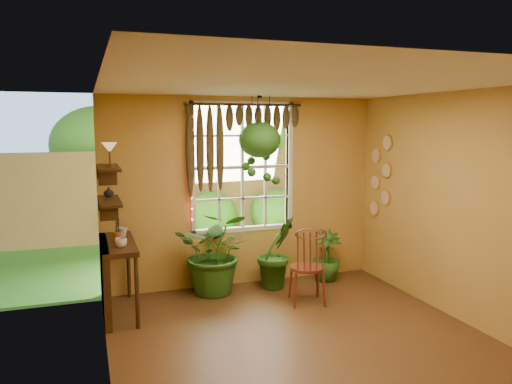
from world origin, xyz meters
The scene contains 23 objects.
floor centered at (0.00, 0.00, 0.00)m, with size 4.50×4.50×0.00m, color #553018.
ceiling centered at (0.00, 0.00, 2.70)m, with size 4.50×4.50×0.00m, color white.
wall_back centered at (0.00, 2.25, 1.35)m, with size 4.00×4.00×0.00m, color #C49043.
wall_left centered at (-2.00, 0.00, 1.35)m, with size 4.50×4.50×0.00m, color #C49043.
wall_right centered at (2.00, 0.00, 1.35)m, with size 4.50×4.50×0.00m, color #C49043.
window centered at (0.00, 2.28, 1.70)m, with size 1.52×0.10×1.86m.
valance_vine centered at (-0.08, 2.16, 2.28)m, with size 1.70×0.12×1.10m.
string_lights centered at (-0.76, 2.19, 1.75)m, with size 0.03×0.03×1.54m, color #FF2633, non-canonical shape.
wall_plates centered at (1.98, 1.79, 1.55)m, with size 0.04×0.32×1.10m, color #FFF5D0, non-canonical shape.
counter_ledge centered at (-1.91, 1.60, 0.55)m, with size 0.40×1.20×0.90m.
shelf_lower centered at (-1.88, 1.60, 1.40)m, with size 0.25×0.90×0.04m, color #37230F.
shelf_upper centered at (-1.88, 1.60, 1.80)m, with size 0.25×0.90×0.04m, color #37230F.
backyard centered at (0.24, 6.87, 1.28)m, with size 14.00×10.00×12.00m.
windsor_chair centered at (0.53, 1.16, 0.34)m, with size 0.53×0.55×1.18m.
potted_plant_left centered at (-0.49, 1.92, 0.58)m, with size 1.05×0.91×1.17m, color #184913.
potted_plant_mid centered at (0.38, 1.89, 0.51)m, with size 0.56×0.45×1.02m, color #184913.
potted_plant_right centered at (1.20, 1.95, 0.37)m, with size 0.42×0.42×0.75m, color #184913.
hanging_basket centered at (0.15, 1.96, 2.01)m, with size 0.58×0.58×1.25m.
cup_a centered at (-1.78, 1.31, 0.95)m, with size 0.14×0.14×0.11m, color silver.
cup_b centered at (-1.72, 1.88, 0.96)m, with size 0.12×0.12×0.11m, color beige.
brush_jar centered at (-1.80, 1.57, 1.04)m, with size 0.10×0.10×0.37m.
shelf_vase centered at (-1.87, 1.84, 1.48)m, with size 0.12×0.12×0.13m, color #B2AD99.
tiffany_lamp centered at (-1.86, 1.42, 2.03)m, with size 0.17×0.17×0.29m.
Camera 1 is at (-2.13, -4.52, 2.30)m, focal length 35.00 mm.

